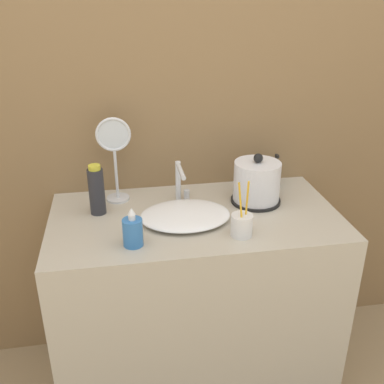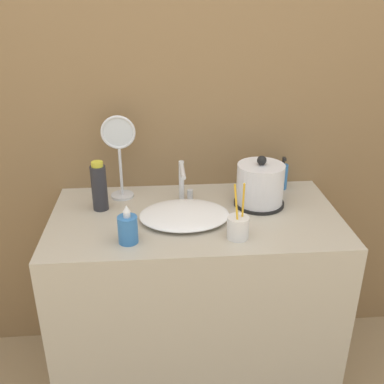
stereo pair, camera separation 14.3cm
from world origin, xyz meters
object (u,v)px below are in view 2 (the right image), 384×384
toothbrush_cup (238,227)px  mouthwash_bottle (128,228)px  faucet (183,179)px  electric_kettle (260,186)px  vanity_mirror (119,150)px  lotion_bottle (282,176)px  shampoo_bottle (99,187)px

toothbrush_cup → mouthwash_bottle: bearing=-180.0°
faucet → electric_kettle: bearing=-9.6°
vanity_mirror → toothbrush_cup: bearing=-41.2°
toothbrush_cup → vanity_mirror: size_ratio=0.62×
lotion_bottle → mouthwash_bottle: bearing=-148.0°
faucet → toothbrush_cup: toothbrush_cup is taller
lotion_bottle → toothbrush_cup: bearing=-123.1°
electric_kettle → shampoo_bottle: bearing=179.2°
shampoo_bottle → mouthwash_bottle: shampoo_bottle is taller
electric_kettle → toothbrush_cup: toothbrush_cup is taller
shampoo_bottle → vanity_mirror: vanity_mirror is taller
mouthwash_bottle → faucet: bearing=55.7°
shampoo_bottle → toothbrush_cup: bearing=-27.6°
electric_kettle → mouthwash_bottle: 0.57m
toothbrush_cup → lotion_bottle: size_ratio=1.48×
lotion_bottle → shampoo_bottle: (-0.77, -0.14, 0.04)m
faucet → electric_kettle: size_ratio=0.80×
electric_kettle → toothbrush_cup: 0.29m
lotion_bottle → faucet: bearing=-167.5°
toothbrush_cup → vanity_mirror: vanity_mirror is taller
faucet → electric_kettle: electric_kettle is taller
shampoo_bottle → mouthwash_bottle: size_ratio=1.41×
electric_kettle → shampoo_bottle: electric_kettle is taller
lotion_bottle → vanity_mirror: (-0.69, -0.03, 0.15)m
faucet → mouthwash_bottle: bearing=-124.3°
shampoo_bottle → mouthwash_bottle: (0.12, -0.26, -0.04)m
lotion_bottle → shampoo_bottle: size_ratio=0.73×
electric_kettle → vanity_mirror: bearing=168.0°
toothbrush_cup → shampoo_bottle: bearing=152.4°
faucet → lotion_bottle: size_ratio=1.15×
toothbrush_cup → faucet: bearing=119.5°
lotion_bottle → mouthwash_bottle: lotion_bottle is taller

